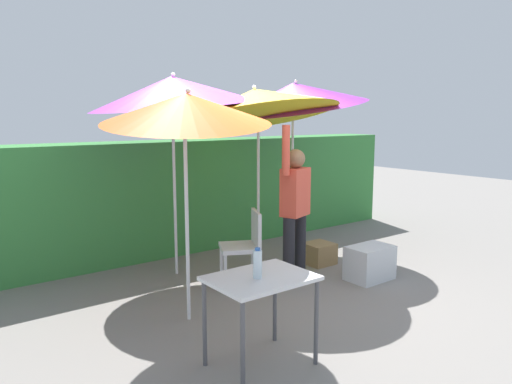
{
  "coord_description": "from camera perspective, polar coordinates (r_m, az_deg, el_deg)",
  "views": [
    {
      "loc": [
        -3.38,
        -4.15,
        1.98
      ],
      "look_at": [
        0.0,
        0.3,
        1.1
      ],
      "focal_mm": 34.09,
      "sensor_mm": 36.0,
      "label": 1
    }
  ],
  "objects": [
    {
      "name": "folding_table",
      "position": [
        3.88,
        0.55,
        -11.12
      ],
      "size": [
        0.8,
        0.6,
        0.74
      ],
      "color": "#4C4C51",
      "rests_on": "ground_plane"
    },
    {
      "name": "umbrella_navy",
      "position": [
        4.57,
        -8.16,
        9.68
      ],
      "size": [
        1.61,
        1.6,
        2.34
      ],
      "color": "silver",
      "rests_on": "ground_plane"
    },
    {
      "name": "umbrella_yellow",
      "position": [
        6.0,
        -9.74,
        11.57
      ],
      "size": [
        2.03,
        2.01,
        2.55
      ],
      "color": "silver",
      "rests_on": "ground_plane"
    },
    {
      "name": "bottle_water",
      "position": [
        3.78,
        0.18,
        -8.42
      ],
      "size": [
        0.07,
        0.07,
        0.24
      ],
      "color": "silver",
      "rests_on": "folding_table"
    },
    {
      "name": "hedge_row",
      "position": [
        7.28,
        -9.02,
        -0.4
      ],
      "size": [
        8.0,
        0.7,
        1.62
      ],
      "primitive_type": "cube",
      "color": "#38843D",
      "rests_on": "ground_plane"
    },
    {
      "name": "crate_cardboard",
      "position": [
        6.65,
        7.39,
        -7.16
      ],
      "size": [
        0.37,
        0.35,
        0.28
      ],
      "primitive_type": "cube",
      "color": "#9E7A4C",
      "rests_on": "ground_plane"
    },
    {
      "name": "ground_plane",
      "position": [
        5.71,
        1.86,
        -11.35
      ],
      "size": [
        24.0,
        24.0,
        0.0
      ],
      "primitive_type": "plane",
      "color": "gray"
    },
    {
      "name": "person_vendor",
      "position": [
        5.71,
        4.6,
        -1.63
      ],
      "size": [
        0.55,
        0.33,
        1.88
      ],
      "color": "black",
      "rests_on": "ground_plane"
    },
    {
      "name": "chair_plastic",
      "position": [
        5.68,
        -1.25,
        -6.04
      ],
      "size": [
        0.59,
        0.59,
        0.89
      ],
      "color": "silver",
      "rests_on": "ground_plane"
    },
    {
      "name": "umbrella_orange",
      "position": [
        7.07,
        4.53,
        11.19
      ],
      "size": [
        2.1,
        2.07,
        2.62
      ],
      "color": "silver",
      "rests_on": "ground_plane"
    },
    {
      "name": "cooler_box",
      "position": [
        6.13,
        13.2,
        -8.1
      ],
      "size": [
        0.56,
        0.38,
        0.42
      ],
      "primitive_type": "cube",
      "color": "silver",
      "rests_on": "ground_plane"
    },
    {
      "name": "umbrella_rainbow",
      "position": [
        6.25,
        0.03,
        10.39
      ],
      "size": [
        2.08,
        2.09,
        2.55
      ],
      "color": "silver",
      "rests_on": "ground_plane"
    }
  ]
}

